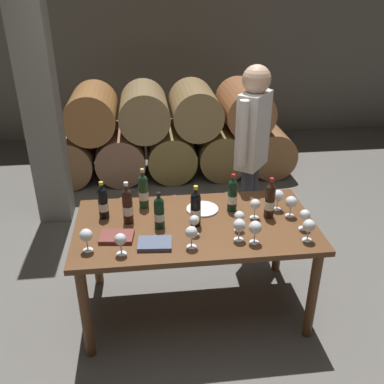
{
  "coord_description": "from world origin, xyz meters",
  "views": [
    {
      "loc": [
        -0.33,
        -2.59,
        2.34
      ],
      "look_at": [
        0.0,
        0.2,
        0.91
      ],
      "focal_mm": 40.06,
      "sensor_mm": 36.0,
      "label": 1
    }
  ],
  "objects_px": {
    "wine_bottle_1": "(103,202)",
    "wine_glass_4": "(239,217)",
    "wine_bottle_0": "(159,212)",
    "sommelier_presenting": "(252,145)",
    "dining_table": "(195,234)",
    "wine_bottle_5": "(128,206)",
    "leather_ledger": "(117,237)",
    "wine_bottle_6": "(270,200)",
    "wine_glass_1": "(305,216)",
    "wine_glass_11": "(120,240)",
    "wine_glass_7": "(278,196)",
    "wine_bottle_2": "(232,195)",
    "wine_glass_2": "(191,233)",
    "wine_glass_8": "(194,221)",
    "wine_bottle_4": "(196,208)",
    "serving_plate": "(202,209)",
    "tasting_notebook": "(155,244)",
    "wine_bottle_3": "(143,191)",
    "wine_glass_0": "(255,205)",
    "wine_glass_6": "(255,228)",
    "wine_glass_5": "(86,236)",
    "wine_glass_10": "(291,202)",
    "wine_glass_9": "(239,226)",
    "wine_glass_3": "(309,226)"
  },
  "relations": [
    {
      "from": "wine_bottle_1",
      "to": "wine_glass_4",
      "type": "bearing_deg",
      "value": -16.81
    },
    {
      "from": "wine_bottle_0",
      "to": "sommelier_presenting",
      "type": "height_order",
      "value": "sommelier_presenting"
    },
    {
      "from": "dining_table",
      "to": "wine_bottle_5",
      "type": "distance_m",
      "value": 0.53
    },
    {
      "from": "leather_ledger",
      "to": "sommelier_presenting",
      "type": "relative_size",
      "value": 0.13
    },
    {
      "from": "wine_bottle_6",
      "to": "leather_ledger",
      "type": "bearing_deg",
      "value": -171.23
    },
    {
      "from": "wine_glass_1",
      "to": "wine_glass_11",
      "type": "relative_size",
      "value": 0.99
    },
    {
      "from": "wine_glass_7",
      "to": "leather_ledger",
      "type": "relative_size",
      "value": 0.73
    },
    {
      "from": "wine_bottle_2",
      "to": "wine_bottle_5",
      "type": "height_order",
      "value": "wine_bottle_5"
    },
    {
      "from": "dining_table",
      "to": "wine_glass_2",
      "type": "distance_m",
      "value": 0.36
    },
    {
      "from": "wine_bottle_0",
      "to": "wine_glass_1",
      "type": "height_order",
      "value": "wine_bottle_0"
    },
    {
      "from": "wine_bottle_2",
      "to": "wine_glass_8",
      "type": "distance_m",
      "value": 0.44
    },
    {
      "from": "dining_table",
      "to": "wine_bottle_4",
      "type": "xyz_separation_m",
      "value": [
        0.0,
        -0.02,
        0.22
      ]
    },
    {
      "from": "wine_glass_2",
      "to": "serving_plate",
      "type": "distance_m",
      "value": 0.51
    },
    {
      "from": "tasting_notebook",
      "to": "wine_bottle_3",
      "type": "bearing_deg",
      "value": 101.24
    },
    {
      "from": "wine_glass_1",
      "to": "wine_glass_2",
      "type": "distance_m",
      "value": 0.81
    },
    {
      "from": "wine_glass_0",
      "to": "wine_glass_7",
      "type": "distance_m",
      "value": 0.22
    },
    {
      "from": "wine_bottle_5",
      "to": "tasting_notebook",
      "type": "xyz_separation_m",
      "value": [
        0.17,
        -0.32,
        -0.12
      ]
    },
    {
      "from": "wine_glass_7",
      "to": "wine_glass_11",
      "type": "relative_size",
      "value": 1.07
    },
    {
      "from": "wine_bottle_4",
      "to": "wine_bottle_5",
      "type": "height_order",
      "value": "wine_bottle_5"
    },
    {
      "from": "dining_table",
      "to": "wine_glass_0",
      "type": "distance_m",
      "value": 0.48
    },
    {
      "from": "tasting_notebook",
      "to": "wine_glass_2",
      "type": "bearing_deg",
      "value": -6.49
    },
    {
      "from": "wine_glass_6",
      "to": "wine_glass_0",
      "type": "bearing_deg",
      "value": 75.86
    },
    {
      "from": "wine_glass_6",
      "to": "wine_glass_11",
      "type": "bearing_deg",
      "value": -178.07
    },
    {
      "from": "wine_glass_1",
      "to": "wine_glass_5",
      "type": "relative_size",
      "value": 0.94
    },
    {
      "from": "wine_bottle_2",
      "to": "wine_glass_6",
      "type": "distance_m",
      "value": 0.45
    },
    {
      "from": "wine_bottle_4",
      "to": "wine_glass_10",
      "type": "relative_size",
      "value": 1.91
    },
    {
      "from": "wine_glass_4",
      "to": "wine_glass_9",
      "type": "bearing_deg",
      "value": -102.51
    },
    {
      "from": "wine_glass_7",
      "to": "wine_glass_11",
      "type": "height_order",
      "value": "wine_glass_7"
    },
    {
      "from": "wine_bottle_0",
      "to": "wine_glass_6",
      "type": "distance_m",
      "value": 0.67
    },
    {
      "from": "wine_bottle_2",
      "to": "wine_glass_5",
      "type": "bearing_deg",
      "value": -157.93
    },
    {
      "from": "wine_bottle_4",
      "to": "wine_glass_0",
      "type": "distance_m",
      "value": 0.44
    },
    {
      "from": "wine_glass_2",
      "to": "wine_glass_3",
      "type": "xyz_separation_m",
      "value": [
        0.77,
        -0.01,
        0.0
      ]
    },
    {
      "from": "wine_bottle_3",
      "to": "wine_glass_6",
      "type": "relative_size",
      "value": 1.97
    },
    {
      "from": "wine_bottle_5",
      "to": "wine_bottle_6",
      "type": "height_order",
      "value": "wine_bottle_5"
    },
    {
      "from": "wine_glass_6",
      "to": "wine_bottle_5",
      "type": "bearing_deg",
      "value": 156.44
    },
    {
      "from": "wine_bottle_2",
      "to": "wine_bottle_5",
      "type": "relative_size",
      "value": 0.93
    },
    {
      "from": "serving_plate",
      "to": "sommelier_presenting",
      "type": "distance_m",
      "value": 0.8
    },
    {
      "from": "wine_glass_0",
      "to": "wine_glass_4",
      "type": "bearing_deg",
      "value": -134.67
    },
    {
      "from": "wine_glass_4",
      "to": "wine_bottle_2",
      "type": "bearing_deg",
      "value": 88.48
    },
    {
      "from": "wine_bottle_5",
      "to": "tasting_notebook",
      "type": "distance_m",
      "value": 0.38
    },
    {
      "from": "dining_table",
      "to": "leather_ledger",
      "type": "distance_m",
      "value": 0.57
    },
    {
      "from": "wine_glass_7",
      "to": "wine_glass_3",
      "type": "bearing_deg",
      "value": -79.86
    },
    {
      "from": "wine_bottle_0",
      "to": "wine_glass_7",
      "type": "distance_m",
      "value": 0.9
    },
    {
      "from": "wine_glass_2",
      "to": "wine_glass_8",
      "type": "distance_m",
      "value": 0.16
    },
    {
      "from": "wine_glass_11",
      "to": "wine_bottle_3",
      "type": "bearing_deg",
      "value": 75.71
    },
    {
      "from": "wine_glass_11",
      "to": "leather_ledger",
      "type": "height_order",
      "value": "wine_glass_11"
    },
    {
      "from": "sommelier_presenting",
      "to": "wine_glass_3",
      "type": "bearing_deg",
      "value": -82.81
    },
    {
      "from": "wine_bottle_1",
      "to": "wine_bottle_2",
      "type": "relative_size",
      "value": 0.97
    },
    {
      "from": "wine_bottle_5",
      "to": "wine_glass_5",
      "type": "distance_m",
      "value": 0.41
    },
    {
      "from": "wine_glass_1",
      "to": "wine_glass_7",
      "type": "relative_size",
      "value": 0.93
    }
  ]
}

